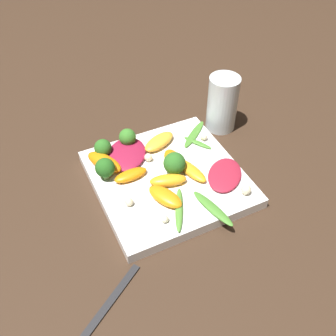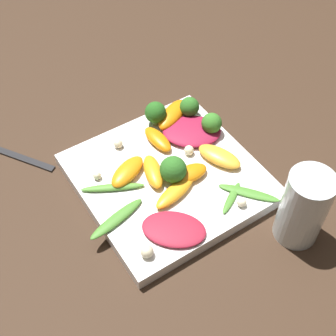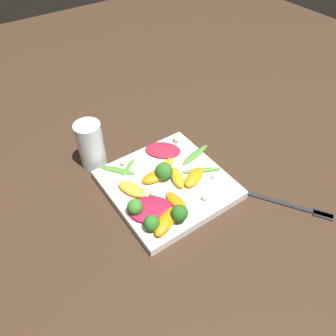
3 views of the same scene
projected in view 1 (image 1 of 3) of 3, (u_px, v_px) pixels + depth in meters
name	position (u px, v px, depth m)	size (l,w,h in m)	color
ground_plane	(168.00, 183.00, 0.73)	(2.40, 2.40, 0.00)	#382619
plate	(168.00, 179.00, 0.72)	(0.26, 0.26, 0.02)	white
drinking_glass	(222.00, 103.00, 0.80)	(0.06, 0.06, 0.12)	silver
fork	(89.00, 330.00, 0.53)	(0.12, 0.16, 0.01)	#262628
radicchio_leaf_0	(225.00, 175.00, 0.71)	(0.10, 0.10, 0.01)	maroon
radicchio_leaf_1	(127.00, 154.00, 0.74)	(0.12, 0.11, 0.01)	maroon
orange_segment_0	(174.00, 160.00, 0.73)	(0.06, 0.03, 0.02)	orange
orange_segment_1	(104.00, 162.00, 0.72)	(0.08, 0.06, 0.02)	orange
orange_segment_2	(165.00, 197.00, 0.66)	(0.08, 0.06, 0.02)	orange
orange_segment_3	(191.00, 170.00, 0.71)	(0.08, 0.04, 0.01)	orange
orange_segment_4	(131.00, 175.00, 0.70)	(0.03, 0.06, 0.02)	orange
orange_segment_5	(168.00, 180.00, 0.69)	(0.04, 0.07, 0.02)	orange
orange_segment_6	(159.00, 142.00, 0.76)	(0.06, 0.08, 0.02)	#FCAD33
broccoli_floret_0	(127.00, 138.00, 0.76)	(0.03, 0.03, 0.04)	#84AD5B
broccoli_floret_1	(105.00, 168.00, 0.69)	(0.04, 0.04, 0.04)	#84AD5B
broccoli_floret_2	(176.00, 165.00, 0.70)	(0.04, 0.04, 0.04)	#84AD5B
broccoli_floret_3	(103.00, 148.00, 0.74)	(0.03, 0.03, 0.04)	#84AD5B
arugula_sprig_0	(213.00, 208.00, 0.65)	(0.10, 0.04, 0.01)	#47842D
arugula_sprig_1	(198.00, 143.00, 0.77)	(0.06, 0.04, 0.01)	#47842D
arugula_sprig_2	(194.00, 134.00, 0.79)	(0.07, 0.08, 0.01)	#47842D
arugula_sprig_3	(179.00, 209.00, 0.65)	(0.09, 0.05, 0.01)	#518E33
macadamia_nut_0	(204.00, 137.00, 0.78)	(0.01, 0.01, 0.01)	beige
macadamia_nut_1	(129.00, 202.00, 0.66)	(0.01, 0.01, 0.01)	beige
macadamia_nut_2	(165.00, 219.00, 0.63)	(0.01, 0.01, 0.01)	beige
macadamia_nut_3	(148.00, 157.00, 0.73)	(0.02, 0.02, 0.02)	beige
macadamia_nut_4	(246.00, 190.00, 0.67)	(0.02, 0.02, 0.02)	beige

